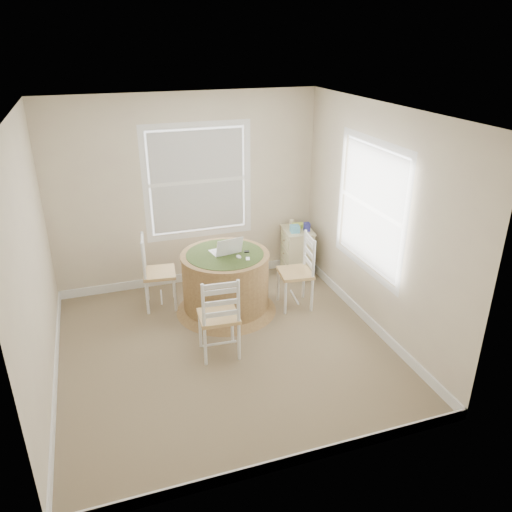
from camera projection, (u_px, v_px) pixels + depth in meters
name	position (u px, v px, depth m)	size (l,w,h in m)	color
room	(233.00, 235.00, 5.28)	(3.64, 3.64, 2.64)	#806F51
round_table	(226.00, 280.00, 6.24)	(1.27, 1.27, 0.79)	#9A7845
chair_left	(159.00, 272.00, 6.32)	(0.42, 0.40, 0.95)	white
chair_near	(219.00, 316.00, 5.36)	(0.42, 0.40, 0.95)	white
chair_right	(295.00, 272.00, 6.32)	(0.42, 0.40, 0.95)	white
laptop	(226.00, 250.00, 6.11)	(0.39, 0.35, 0.24)	white
mouse	(239.00, 257.00, 5.99)	(0.06, 0.10, 0.03)	white
phone	(248.00, 259.00, 5.95)	(0.04, 0.09, 0.02)	#B7BABF
keys	(247.00, 252.00, 6.13)	(0.06, 0.05, 0.03)	black
corner_chest	(297.00, 252.00, 7.22)	(0.46, 0.58, 0.70)	beige
tissue_box	(295.00, 229.00, 6.96)	(0.12, 0.12, 0.10)	#5FB7DA
box_yellow	(298.00, 226.00, 7.12)	(0.15, 0.10, 0.06)	#C5DB4D
box_blue	(306.00, 227.00, 7.00)	(0.08, 0.08, 0.12)	navy
cup_cream	(292.00, 223.00, 7.18)	(0.07, 0.07, 0.09)	beige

